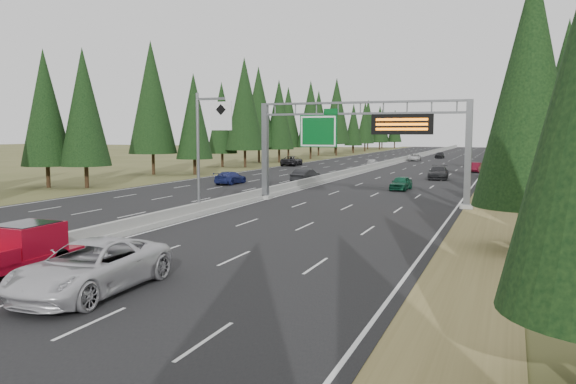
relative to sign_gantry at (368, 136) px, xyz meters
name	(u,v)px	position (x,y,z in m)	size (l,w,h in m)	color
road	(380,168)	(-8.92, 45.12, -5.23)	(32.00, 260.00, 0.08)	black
shoulder_right	(501,170)	(8.88, 45.12, -5.24)	(3.60, 260.00, 0.06)	olive
shoulder_left	(276,165)	(-26.72, 45.12, -5.24)	(3.60, 260.00, 0.06)	#484B23
median_barrier	(380,165)	(-8.92, 45.12, -4.85)	(0.70, 260.00, 0.85)	gray
sign_gantry	(368,136)	(0.00, 0.00, 0.00)	(16.75, 0.98, 7.80)	slate
hov_sign_pole	(206,145)	(-8.33, -9.92, -0.54)	(2.80, 0.50, 8.00)	slate
tree_row_right	(541,109)	(13.53, 39.61, 3.37)	(11.50, 239.98, 17.41)	black
tree_row_left	(223,109)	(-31.05, 34.68, 3.82)	(11.37, 240.32, 18.40)	black
silver_minivan	(91,267)	(-3.08, -26.88, -4.30)	(2.94, 6.39, 1.77)	silver
red_pickup	(17,247)	(-7.42, -25.96, -4.12)	(2.12, 5.92, 1.93)	black
car_ahead_green	(401,183)	(0.49, 11.48, -4.53)	(1.57, 3.89, 1.33)	#135539
car_ahead_dkred	(475,167)	(5.58, 39.38, -4.53)	(1.40, 4.01, 1.32)	#5D0D1C
car_ahead_dkgrey	(438,172)	(2.27, 25.65, -4.41)	(2.17, 5.35, 1.55)	black
car_ahead_white	(415,157)	(-7.11, 67.43, -4.52)	(2.21, 4.80, 1.33)	silver
car_ahead_far	(440,155)	(-3.94, 80.21, -4.51)	(1.61, 4.00, 1.36)	black
car_onc_near	(306,176)	(-10.42, 14.96, -4.42)	(1.62, 4.65, 1.53)	black
car_onc_blue	(230,178)	(-17.46, 10.95, -4.52)	(1.89, 4.64, 1.35)	navy
car_onc_white	(372,162)	(-10.54, 46.65, -4.54)	(1.52, 3.78, 1.29)	#B6B6B6
car_onc_far	(292,161)	(-23.42, 44.15, -4.40)	(2.61, 5.65, 1.57)	black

